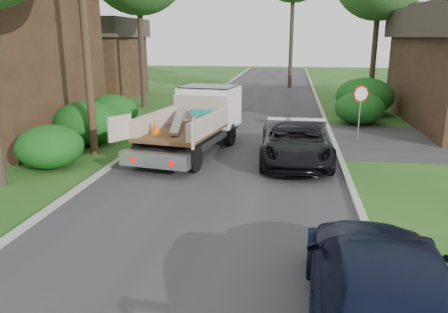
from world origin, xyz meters
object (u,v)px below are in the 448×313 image
utility_pole (84,18)px  house_left_far (89,56)px  black_pickup (296,142)px  stop_sign (360,101)px  navy_suv (383,291)px  flatbed_truck (199,117)px

utility_pole → house_left_far: utility_pole is taller
black_pickup → stop_sign: bearing=52.8°
utility_pole → black_pickup: utility_pole is taller
navy_suv → stop_sign: bearing=-93.7°
black_pickup → house_left_far: bearing=131.4°
black_pickup → navy_suv: (1.24, -9.84, 0.07)m
stop_sign → black_pickup: bearing=-125.4°
utility_pole → navy_suv: 14.05m
house_left_far → flatbed_truck: (11.97, -15.50, -1.70)m
stop_sign → house_left_far: size_ratio=0.33×
utility_pole → black_pickup: bearing=0.5°
house_left_far → flatbed_truck: 19.66m
stop_sign → house_left_far: bearing=145.2°
house_left_far → utility_pole: bearing=-64.8°
house_left_far → black_pickup: 23.35m
stop_sign → utility_pole: (-10.68, -4.02, 3.40)m
black_pickup → flatbed_truck: bearing=158.1°
black_pickup → navy_suv: 9.92m
stop_sign → utility_pole: 11.91m
flatbed_truck → black_pickup: 4.23m
utility_pole → house_left_far: 18.93m
house_left_far → flatbed_truck: size_ratio=1.10×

